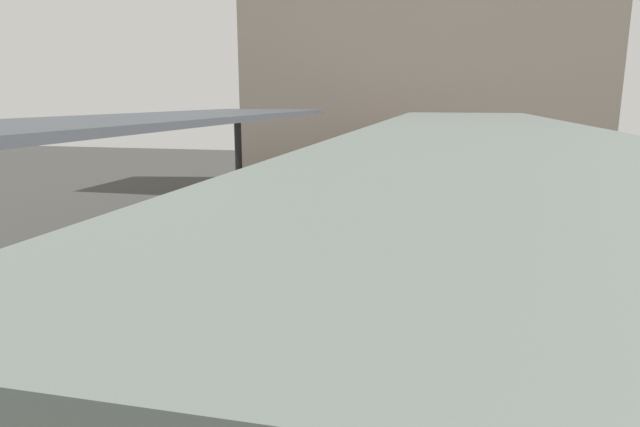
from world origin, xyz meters
TOP-DOWN VIEW (x-y plane):
  - ground_plane at (0.00, 0.00)m, footprint 80.00×80.00m
  - platform_left at (-3.80, 0.00)m, footprint 4.40×28.00m
  - platform_right at (3.80, 0.00)m, footprint 4.40×28.00m
  - track_ballast at (0.00, 0.00)m, footprint 3.20×28.00m
  - rail_near_side at (-0.72, 0.00)m, footprint 0.08×28.00m
  - rail_far_side at (0.72, 0.00)m, footprint 0.08×28.00m
  - commuter_train at (0.00, 6.63)m, footprint 2.78×14.06m
  - canopy_left at (-3.80, 1.40)m, footprint 4.18×21.00m
  - canopy_right at (3.80, 1.40)m, footprint 4.18×21.00m
  - platform_bench at (4.16, 0.44)m, footprint 1.40×0.41m
  - platform_sign at (2.27, 0.20)m, footprint 0.90×0.08m
  - litter_bin at (2.56, 3.64)m, footprint 0.44×0.44m
  - passenger_near_bench at (-2.20, 3.91)m, footprint 0.36×0.36m
  - station_building_backdrop at (1.63, 20.00)m, footprint 18.00×6.00m

SIDE VIEW (x-z plane):
  - ground_plane at x=0.00m, z-range 0.00..0.00m
  - track_ballast at x=0.00m, z-range 0.00..0.20m
  - rail_near_side at x=-0.72m, z-range 0.20..0.34m
  - rail_far_side at x=0.72m, z-range 0.20..0.34m
  - platform_left at x=-3.80m, z-range 0.00..1.00m
  - platform_right at x=3.80m, z-range 0.00..1.00m
  - litter_bin at x=2.56m, z-range 1.00..1.80m
  - platform_bench at x=4.16m, z-range 1.03..1.89m
  - commuter_train at x=0.00m, z-range 0.18..3.28m
  - passenger_near_bench at x=-2.20m, z-range 1.03..2.66m
  - platform_sign at x=2.27m, z-range 1.52..3.73m
  - canopy_right at x=3.80m, z-range 2.58..5.99m
  - canopy_left at x=-3.80m, z-range 2.63..6.15m
  - station_building_backdrop at x=1.63m, z-range 0.00..11.00m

